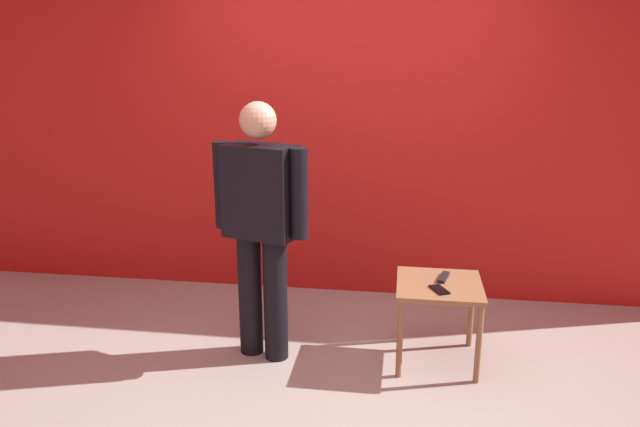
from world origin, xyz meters
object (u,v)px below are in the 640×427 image
at_px(standing_person, 261,220).
at_px(side_table, 439,295).
at_px(tv_remote, 444,277).
at_px(cell_phone, 439,290).

xyz_separation_m(standing_person, side_table, (1.09, 0.07, -0.46)).
distance_m(standing_person, side_table, 1.18).
xyz_separation_m(standing_person, tv_remote, (1.11, 0.15, -0.37)).
relative_size(standing_person, side_table, 3.09).
relative_size(side_table, tv_remote, 3.07).
bearing_deg(standing_person, cell_phone, -2.18).
height_order(standing_person, tv_remote, standing_person).
distance_m(side_table, cell_phone, 0.14).
bearing_deg(tv_remote, side_table, -95.16).
relative_size(side_table, cell_phone, 3.62).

